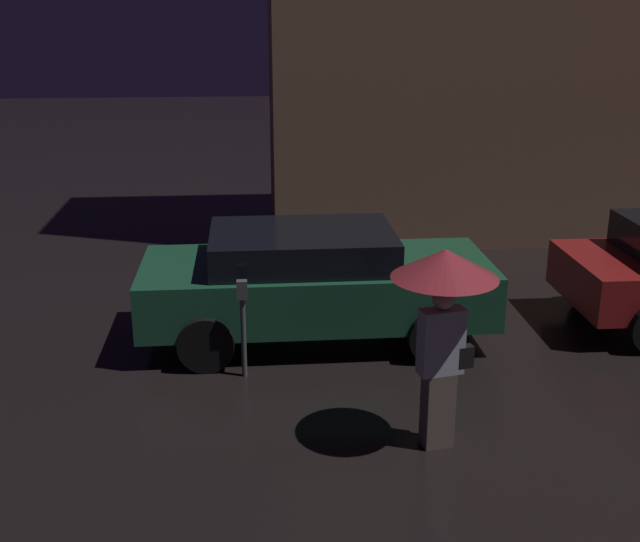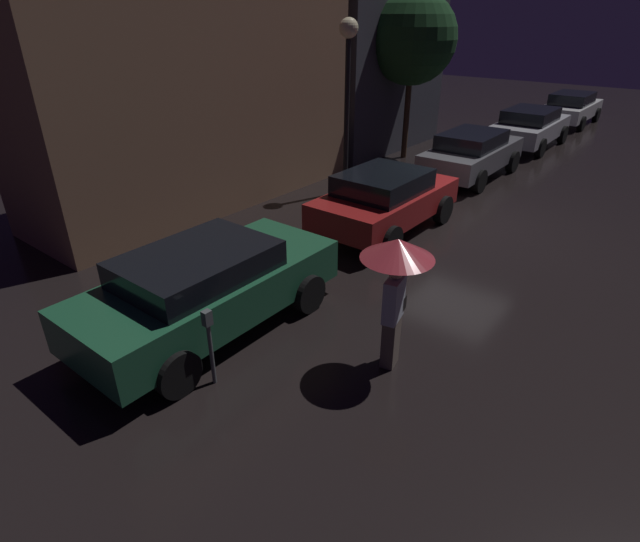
# 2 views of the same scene
# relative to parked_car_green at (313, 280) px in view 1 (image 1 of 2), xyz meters

# --- Properties ---
(parked_car_green) EXTENTS (4.48, 2.06, 1.45)m
(parked_car_green) POSITION_rel_parked_car_green_xyz_m (0.00, 0.00, 0.00)
(parked_car_green) COLOR #1E5638
(parked_car_green) RESTS_ON ground
(pedestrian_with_umbrella) EXTENTS (1.01, 1.01, 2.04)m
(pedestrian_with_umbrella) POSITION_rel_parked_car_green_xyz_m (1.02, -2.82, 0.82)
(pedestrian_with_umbrella) COLOR #66564C
(pedestrian_with_umbrella) RESTS_ON ground
(parking_meter) EXTENTS (0.12, 0.10, 1.19)m
(parking_meter) POSITION_rel_parked_car_green_xyz_m (-0.90, -1.11, -0.04)
(parking_meter) COLOR #4C5154
(parking_meter) RESTS_ON ground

